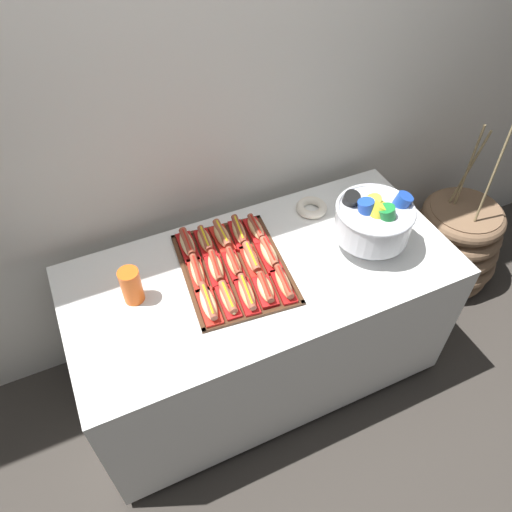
# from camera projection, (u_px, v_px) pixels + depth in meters

# --- Properties ---
(ground_plane) EXTENTS (10.00, 10.00, 0.00)m
(ground_plane) POSITION_uv_depth(u_px,v_px,m) (261.00, 367.00, 2.54)
(ground_plane) COLOR #38332D
(back_wall) EXTENTS (6.00, 0.10, 2.60)m
(back_wall) POSITION_uv_depth(u_px,v_px,m) (210.00, 89.00, 1.91)
(back_wall) COLOR silver
(back_wall) RESTS_ON ground_plane
(buffet_table) EXTENTS (1.60, 0.76, 0.76)m
(buffet_table) POSITION_uv_depth(u_px,v_px,m) (262.00, 322.00, 2.25)
(buffet_table) COLOR white
(buffet_table) RESTS_ON ground_plane
(floor_vase) EXTENTS (0.54, 0.54, 1.06)m
(floor_vase) POSITION_uv_depth(u_px,v_px,m) (452.00, 244.00, 2.82)
(floor_vase) COLOR brown
(floor_vase) RESTS_ON ground_plane
(serving_tray) EXTENTS (0.45, 0.56, 0.01)m
(serving_tray) POSITION_uv_depth(u_px,v_px,m) (234.00, 269.00, 1.99)
(serving_tray) COLOR #472B19
(serving_tray) RESTS_ON buffet_table
(hot_dog_0) EXTENTS (0.08, 0.19, 0.06)m
(hot_dog_0) POSITION_uv_depth(u_px,v_px,m) (209.00, 304.00, 1.83)
(hot_dog_0) COLOR red
(hot_dog_0) RESTS_ON serving_tray
(hot_dog_1) EXTENTS (0.07, 0.17, 0.06)m
(hot_dog_1) POSITION_uv_depth(u_px,v_px,m) (228.00, 299.00, 1.85)
(hot_dog_1) COLOR red
(hot_dog_1) RESTS_ON serving_tray
(hot_dog_2) EXTENTS (0.08, 0.19, 0.06)m
(hot_dog_2) POSITION_uv_depth(u_px,v_px,m) (247.00, 294.00, 1.86)
(hot_dog_2) COLOR #B21414
(hot_dog_2) RESTS_ON serving_tray
(hot_dog_3) EXTENTS (0.09, 0.16, 0.06)m
(hot_dog_3) POSITION_uv_depth(u_px,v_px,m) (265.00, 289.00, 1.88)
(hot_dog_3) COLOR red
(hot_dog_3) RESTS_ON serving_tray
(hot_dog_4) EXTENTS (0.08, 0.18, 0.06)m
(hot_dog_4) POSITION_uv_depth(u_px,v_px,m) (284.00, 284.00, 1.90)
(hot_dog_4) COLOR #B21414
(hot_dog_4) RESTS_ON serving_tray
(hot_dog_5) EXTENTS (0.08, 0.19, 0.06)m
(hot_dog_5) POSITION_uv_depth(u_px,v_px,m) (198.00, 273.00, 1.94)
(hot_dog_5) COLOR red
(hot_dog_5) RESTS_ON serving_tray
(hot_dog_6) EXTENTS (0.09, 0.18, 0.06)m
(hot_dog_6) POSITION_uv_depth(u_px,v_px,m) (216.00, 268.00, 1.95)
(hot_dog_6) COLOR #B21414
(hot_dog_6) RESTS_ON serving_tray
(hot_dog_7) EXTENTS (0.07, 0.17, 0.06)m
(hot_dog_7) POSITION_uv_depth(u_px,v_px,m) (234.00, 264.00, 1.97)
(hot_dog_7) COLOR #B21414
(hot_dog_7) RESTS_ON serving_tray
(hot_dog_8) EXTENTS (0.08, 0.19, 0.06)m
(hot_dog_8) POSITION_uv_depth(u_px,v_px,m) (252.00, 259.00, 1.99)
(hot_dog_8) COLOR red
(hot_dog_8) RESTS_ON serving_tray
(hot_dog_9) EXTENTS (0.08, 0.18, 0.06)m
(hot_dog_9) POSITION_uv_depth(u_px,v_px,m) (269.00, 254.00, 2.00)
(hot_dog_9) COLOR #B21414
(hot_dog_9) RESTS_ON serving_tray
(hot_dog_10) EXTENTS (0.08, 0.18, 0.06)m
(hot_dog_10) POSITION_uv_depth(u_px,v_px,m) (188.00, 244.00, 2.04)
(hot_dog_10) COLOR #B21414
(hot_dog_10) RESTS_ON serving_tray
(hot_dog_11) EXTENTS (0.08, 0.17, 0.06)m
(hot_dog_11) POSITION_uv_depth(u_px,v_px,m) (205.00, 241.00, 2.06)
(hot_dog_11) COLOR #B21414
(hot_dog_11) RESTS_ON serving_tray
(hot_dog_12) EXTENTS (0.07, 0.17, 0.06)m
(hot_dog_12) POSITION_uv_depth(u_px,v_px,m) (222.00, 236.00, 2.07)
(hot_dog_12) COLOR red
(hot_dog_12) RESTS_ON serving_tray
(hot_dog_13) EXTENTS (0.09, 0.19, 0.06)m
(hot_dog_13) POSITION_uv_depth(u_px,v_px,m) (239.00, 232.00, 2.09)
(hot_dog_13) COLOR red
(hot_dog_13) RESTS_ON serving_tray
(hot_dog_14) EXTENTS (0.08, 0.17, 0.06)m
(hot_dog_14) POSITION_uv_depth(u_px,v_px,m) (256.00, 229.00, 2.11)
(hot_dog_14) COLOR red
(hot_dog_14) RESTS_ON serving_tray
(punch_bowl) EXTENTS (0.32, 0.32, 0.26)m
(punch_bowl) POSITION_uv_depth(u_px,v_px,m) (373.00, 220.00, 1.99)
(punch_bowl) COLOR silver
(punch_bowl) RESTS_ON buffet_table
(cup_stack) EXTENTS (0.08, 0.08, 0.15)m
(cup_stack) POSITION_uv_depth(u_px,v_px,m) (131.00, 286.00, 1.84)
(cup_stack) COLOR #EA5B19
(cup_stack) RESTS_ON buffet_table
(donut) EXTENTS (0.14, 0.14, 0.04)m
(donut) POSITION_uv_depth(u_px,v_px,m) (312.00, 208.00, 2.23)
(donut) COLOR silver
(donut) RESTS_ON buffet_table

